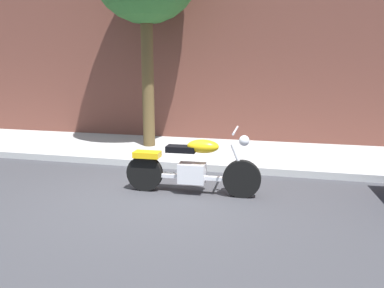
% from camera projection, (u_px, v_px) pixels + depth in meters
% --- Properties ---
extents(ground_plane, '(60.00, 60.00, 0.00)m').
position_uv_depth(ground_plane, '(154.00, 198.00, 6.22)').
color(ground_plane, '#38383D').
extents(sidewalk, '(21.13, 2.72, 0.14)m').
position_uv_depth(sidewalk, '(197.00, 152.00, 9.11)').
color(sidewalk, '#AFAFAF').
rests_on(sidewalk, ground).
extents(motorcycle, '(2.25, 0.70, 1.11)m').
position_uv_depth(motorcycle, '(192.00, 167.00, 6.32)').
color(motorcycle, black).
rests_on(motorcycle, ground).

